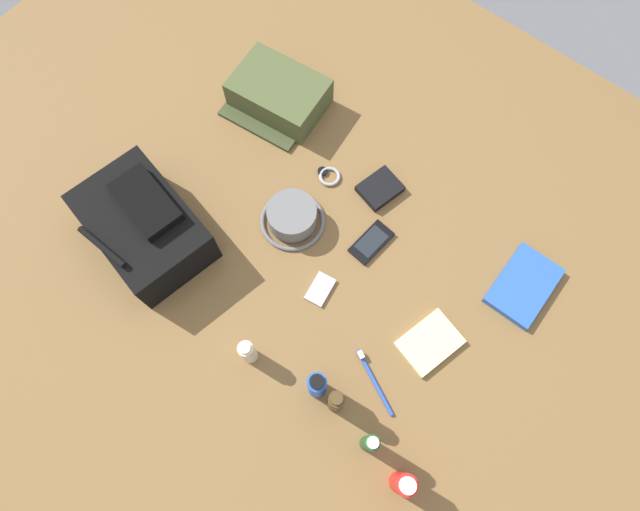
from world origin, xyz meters
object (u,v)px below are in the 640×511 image
object	(u,v)px
paperback_novel	(524,286)
lotion_bottle	(248,352)
sunscreen_spray	(403,484)
toothbrush	(373,378)
toiletry_pouch	(278,95)
deodorant_spray	(317,385)
media_player	(320,289)
bucket_hat	(292,217)
cell_phone	(371,242)
wristwatch	(329,176)
cologne_bottle	(336,402)
backpack	(144,226)
wallet	(381,189)
notepad	(430,342)
shampoo_bottle	(369,443)

from	to	relation	value
paperback_novel	lotion_bottle	bearing A→B (deg)	53.08
sunscreen_spray	toothbrush	xyz separation A→B (m)	(0.19, -0.15, -0.06)
toiletry_pouch	deodorant_spray	size ratio (longest dim) A/B	1.81
media_player	bucket_hat	bearing A→B (deg)	-29.94
cell_phone	wristwatch	world-z (taller)	cell_phone
bucket_hat	lotion_bottle	bearing A→B (deg)	113.49
cologne_bottle	cell_phone	size ratio (longest dim) A/B	1.29
cologne_bottle	toothbrush	world-z (taller)	cologne_bottle
backpack	lotion_bottle	xyz separation A→B (m)	(-0.43, 0.08, -0.02)
paperback_novel	wallet	bearing A→B (deg)	1.16
deodorant_spray	wristwatch	bearing A→B (deg)	-54.28
lotion_bottle	sunscreen_spray	bearing A→B (deg)	179.48
toiletry_pouch	toothbrush	bearing A→B (deg)	146.10
bucket_hat	notepad	distance (m)	0.49
paperback_novel	media_player	size ratio (longest dim) A/B	2.21
wristwatch	bucket_hat	bearing A→B (deg)	93.02
toiletry_pouch	sunscreen_spray	distance (m)	1.10
toothbrush	wallet	world-z (taller)	wallet
media_player	wallet	xyz separation A→B (m)	(0.05, -0.33, 0.01)
cologne_bottle	paperback_novel	size ratio (longest dim) A/B	0.82
cell_phone	wristwatch	xyz separation A→B (m)	(0.22, -0.09, -0.00)
cologne_bottle	deodorant_spray	size ratio (longest dim) A/B	1.06
bucket_hat	deodorant_spray	bearing A→B (deg)	137.40
toiletry_pouch	bucket_hat	size ratio (longest dim) A/B	1.57
paperback_novel	sunscreen_spray	bearing A→B (deg)	92.56
wallet	notepad	size ratio (longest dim) A/B	0.73
backpack	shampoo_bottle	bearing A→B (deg)	175.56
bucket_hat	sunscreen_spray	bearing A→B (deg)	150.18
wristwatch	toothbrush	bearing A→B (deg)	139.46
shampoo_bottle	media_player	bearing A→B (deg)	-35.14
wallet	shampoo_bottle	bearing A→B (deg)	136.86
backpack	wristwatch	distance (m)	0.52
backpack	cologne_bottle	distance (m)	0.67
backpack	bucket_hat	world-z (taller)	backpack
toiletry_pouch	lotion_bottle	size ratio (longest dim) A/B	2.34
sunscreen_spray	bucket_hat	bearing A→B (deg)	-29.82
bucket_hat	wallet	xyz separation A→B (m)	(-0.13, -0.23, -0.02)
backpack	shampoo_bottle	size ratio (longest dim) A/B	2.19
cell_phone	wallet	world-z (taller)	wallet
cologne_bottle	wallet	world-z (taller)	cologne_bottle
shampoo_bottle	notepad	bearing A→B (deg)	-85.86
bucket_hat	lotion_bottle	world-z (taller)	lotion_bottle
bucket_hat	media_player	xyz separation A→B (m)	(-0.18, 0.10, -0.03)
toothbrush	wallet	bearing A→B (deg)	-55.67
toiletry_pouch	toothbrush	world-z (taller)	toiletry_pouch
lotion_bottle	notepad	xyz separation A→B (m)	(-0.34, -0.31, -0.05)
toothbrush	shampoo_bottle	bearing A→B (deg)	121.52
wristwatch	notepad	world-z (taller)	notepad
bucket_hat	toothbrush	bearing A→B (deg)	154.63
deodorant_spray	media_player	xyz separation A→B (m)	(0.15, -0.20, -0.07)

